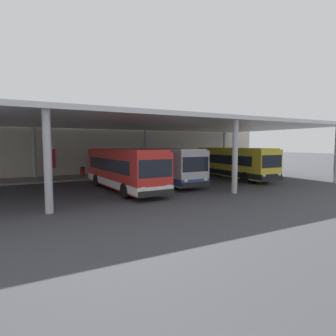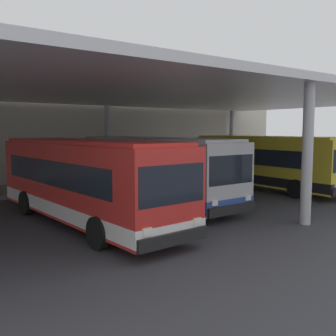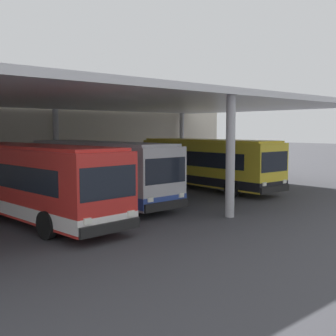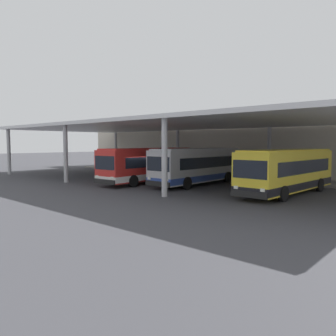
# 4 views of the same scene
# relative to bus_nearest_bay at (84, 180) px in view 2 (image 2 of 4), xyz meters

# --- Properties ---
(ground_plane) EXTENTS (200.00, 200.00, 0.00)m
(ground_plane) POSITION_rel_bus_nearest_bay_xyz_m (0.49, -2.54, -1.66)
(ground_plane) COLOR #3D3D42
(platform_kerb) EXTENTS (42.00, 4.50, 0.18)m
(platform_kerb) POSITION_rel_bus_nearest_bay_xyz_m (0.49, 9.21, -1.57)
(platform_kerb) COLOR gray
(platform_kerb) RESTS_ON ground
(station_building_facade) EXTENTS (48.00, 1.60, 6.47)m
(station_building_facade) POSITION_rel_bus_nearest_bay_xyz_m (0.49, 12.46, 1.58)
(station_building_facade) COLOR beige
(station_building_facade) RESTS_ON ground
(canopy_shelter) EXTENTS (40.00, 17.00, 5.55)m
(canopy_shelter) POSITION_rel_bus_nearest_bay_xyz_m (0.49, 2.96, 3.66)
(canopy_shelter) COLOR silver
(canopy_shelter) RESTS_ON ground
(bus_nearest_bay) EXTENTS (3.15, 10.66, 3.17)m
(bus_nearest_bay) POSITION_rel_bus_nearest_bay_xyz_m (0.00, 0.00, 0.00)
(bus_nearest_bay) COLOR red
(bus_nearest_bay) RESTS_ON ground
(bus_second_bay) EXTENTS (2.84, 10.57, 3.17)m
(bus_second_bay) POSITION_rel_bus_nearest_bay_xyz_m (4.36, 1.85, 0.00)
(bus_second_bay) COLOR #B7B7BC
(bus_second_bay) RESTS_ON ground
(bus_middle_bay) EXTENTS (3.02, 10.62, 3.17)m
(bus_middle_bay) POSITION_rel_bus_nearest_bay_xyz_m (12.38, 1.63, 0.00)
(bus_middle_bay) COLOR yellow
(bus_middle_bay) RESTS_ON ground
(bench_waiting) EXTENTS (1.80, 0.45, 0.92)m
(bench_waiting) POSITION_rel_bus_nearest_bay_xyz_m (1.46, 9.27, -0.99)
(bench_waiting) COLOR #4C515B
(bench_waiting) RESTS_ON platform_kerb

